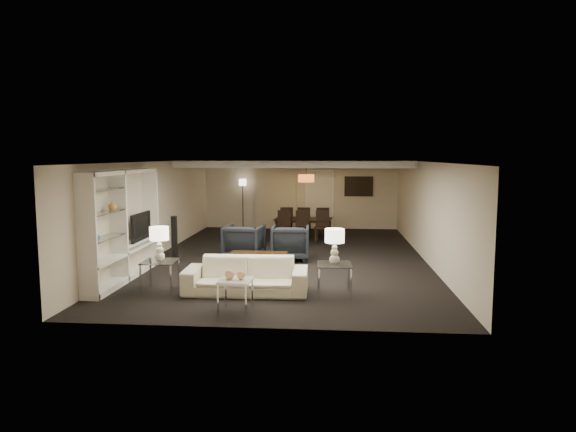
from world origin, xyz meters
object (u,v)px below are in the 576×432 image
(side_table_left, at_px, (160,276))
(marble_table, at_px, (236,295))
(sofa, at_px, (246,276))
(chair_fr, at_px, (322,221))
(armchair_right, at_px, (290,243))
(chair_fm, at_px, (304,221))
(chair_nm, at_px, (302,226))
(chair_nr, at_px, (322,227))
(dining_table, at_px, (303,228))
(pendant_light, at_px, (306,178))
(vase_amber, at_px, (112,205))
(side_table_right, at_px, (334,280))
(floor_lamp, at_px, (243,204))
(coffee_table, at_px, (258,264))
(armchair_left, at_px, (244,242))
(floor_speaker, at_px, (174,238))
(chair_nl, at_px, (283,226))
(table_lamp_left, at_px, (159,244))
(television, at_px, (136,226))
(vase_blue, at_px, (95,236))
(chair_fl, at_px, (287,221))
(table_lamp_right, at_px, (335,246))

(side_table_left, distance_m, marble_table, 2.03)
(sofa, xyz_separation_m, chair_fr, (1.35, 7.35, 0.13))
(armchair_right, xyz_separation_m, chair_fm, (0.15, 4.05, 0.04))
(chair_nm, distance_m, chair_nr, 0.60)
(side_table_left, distance_m, chair_nr, 6.78)
(armchair_right, bearing_deg, dining_table, -94.67)
(pendant_light, bearing_deg, side_table_left, -109.80)
(vase_amber, bearing_deg, side_table_right, -4.95)
(chair_fr, relative_size, floor_lamp, 0.53)
(coffee_table, bearing_deg, marble_table, -90.00)
(coffee_table, relative_size, armchair_left, 1.34)
(side_table_left, bearing_deg, pendant_light, 70.20)
(marble_table, bearing_deg, chair_fr, 80.90)
(marble_table, height_order, chair_nr, chair_nr)
(sofa, relative_size, floor_speaker, 2.12)
(vase_amber, bearing_deg, chair_nm, 57.98)
(coffee_table, distance_m, vase_amber, 3.35)
(chair_nm, bearing_deg, sofa, -99.20)
(side_table_left, bearing_deg, chair_nm, 67.93)
(pendant_light, xyz_separation_m, floor_lamp, (-2.38, 1.70, -1.01))
(side_table_right, distance_m, chair_nl, 6.25)
(table_lamp_left, bearing_deg, chair_fr, 67.44)
(pendant_light, bearing_deg, chair_nm, -94.12)
(coffee_table, xyz_separation_m, television, (-2.76, -0.06, 0.83))
(armchair_left, distance_m, chair_nr, 3.38)
(vase_blue, bearing_deg, side_table_left, 20.90)
(vase_blue, bearing_deg, chair_fm, 65.49)
(floor_lamp, bearing_deg, chair_nr, -42.39)
(vase_blue, distance_m, chair_nr, 7.71)
(floor_speaker, xyz_separation_m, floor_lamp, (0.82, 5.60, 0.35))
(coffee_table, distance_m, chair_fr, 5.91)
(side_table_right, distance_m, chair_fl, 7.51)
(chair_fr, distance_m, floor_lamp, 3.24)
(armchair_right, height_order, side_table_right, armchair_right)
(pendant_light, bearing_deg, dining_table, -102.72)
(pendant_light, distance_m, side_table_left, 7.62)
(floor_speaker, bearing_deg, vase_amber, -94.51)
(armchair_right, relative_size, chair_nl, 1.02)
(side_table_right, bearing_deg, chair_nm, 98.88)
(sofa, xyz_separation_m, chair_fm, (0.75, 7.35, 0.13))
(television, distance_m, vase_blue, 1.95)
(side_table_right, bearing_deg, chair_nr, 93.27)
(table_lamp_left, distance_m, chair_fl, 7.60)
(side_table_right, bearing_deg, marble_table, -147.09)
(side_table_right, bearing_deg, chair_fl, 101.87)
(floor_speaker, distance_m, chair_nl, 3.88)
(table_lamp_right, bearing_deg, armchair_right, 108.43)
(chair_nr, bearing_deg, chair_fl, 138.88)
(sofa, distance_m, side_table_left, 1.70)
(table_lamp_right, height_order, marble_table, table_lamp_right)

